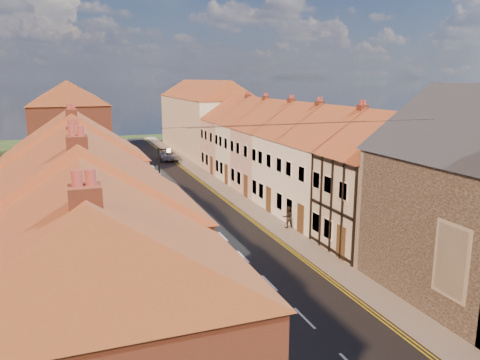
% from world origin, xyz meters
% --- Properties ---
extents(road, '(7.00, 90.00, 0.02)m').
position_xyz_m(road, '(0.00, 30.00, 0.01)').
color(road, black).
rests_on(road, ground).
extents(pavement_left, '(1.80, 90.00, 0.12)m').
position_xyz_m(pavement_left, '(-4.40, 30.00, 0.06)').
color(pavement_left, gray).
rests_on(pavement_left, ground).
extents(pavement_right, '(1.80, 90.00, 0.12)m').
position_xyz_m(pavement_right, '(4.40, 30.00, 0.06)').
color(pavement_right, gray).
rests_on(pavement_right, ground).
extents(cottage_r_tudor, '(8.30, 5.20, 9.00)m').
position_xyz_m(cottage_r_tudor, '(9.27, 12.70, 4.47)').
color(cottage_r_tudor, '#EDE4C7').
rests_on(cottage_r_tudor, ground).
extents(cottage_r_white_near, '(8.30, 6.00, 9.00)m').
position_xyz_m(cottage_r_white_near, '(9.30, 18.10, 4.47)').
color(cottage_r_white_near, white).
rests_on(cottage_r_white_near, ground).
extents(cottage_r_cream_mid, '(8.30, 5.20, 9.00)m').
position_xyz_m(cottage_r_cream_mid, '(9.30, 23.50, 4.48)').
color(cottage_r_cream_mid, white).
rests_on(cottage_r_cream_mid, ground).
extents(cottage_r_pink, '(8.30, 6.00, 9.00)m').
position_xyz_m(cottage_r_pink, '(9.30, 28.90, 4.47)').
color(cottage_r_pink, beige).
rests_on(cottage_r_pink, ground).
extents(cottage_r_white_far, '(8.30, 5.20, 9.00)m').
position_xyz_m(cottage_r_white_far, '(9.30, 34.30, 4.48)').
color(cottage_r_white_far, white).
rests_on(cottage_r_white_far, ground).
extents(cottage_r_cream_far, '(8.30, 6.00, 9.00)m').
position_xyz_m(cottage_r_cream_far, '(9.30, 39.70, 4.47)').
color(cottage_r_cream_far, beige).
rests_on(cottage_r_cream_far, ground).
extents(cottage_l_brick_near, '(8.30, 5.70, 8.80)m').
position_xyz_m(cottage_l_brick_near, '(-9.30, -0.25, 4.37)').
color(cottage_l_brick_near, brown).
rests_on(cottage_l_brick_near, ground).
extents(cottage_l_cream, '(8.30, 6.30, 9.10)m').
position_xyz_m(cottage_l_cream, '(-9.30, 5.55, 4.52)').
color(cottage_l_cream, brown).
rests_on(cottage_l_cream, ground).
extents(cottage_l_white, '(8.30, 6.90, 8.80)m').
position_xyz_m(cottage_l_white, '(-9.30, 11.95, 4.37)').
color(cottage_l_white, brown).
rests_on(cottage_l_white, ground).
extents(cottage_l_brick_mid, '(8.30, 5.70, 9.10)m').
position_xyz_m(cottage_l_brick_mid, '(-9.30, 18.05, 4.53)').
color(cottage_l_brick_mid, white).
rests_on(cottage_l_brick_mid, ground).
extents(cottage_l_pink, '(8.30, 6.30, 8.80)m').
position_xyz_m(cottage_l_pink, '(-9.30, 23.85, 4.37)').
color(cottage_l_pink, beige).
rests_on(cottage_l_pink, ground).
extents(block_right_far, '(8.30, 24.20, 10.50)m').
position_xyz_m(block_right_far, '(9.30, 55.00, 5.29)').
color(block_right_far, '#EDE4C7').
rests_on(block_right_far, ground).
extents(block_left_far, '(8.30, 24.20, 10.50)m').
position_xyz_m(block_left_far, '(-9.30, 50.00, 5.29)').
color(block_left_far, brown).
rests_on(block_left_far, ground).
extents(lamppost, '(0.88, 0.15, 6.00)m').
position_xyz_m(lamppost, '(-3.81, 20.00, 3.54)').
color(lamppost, black).
rests_on(lamppost, pavement_left).
extents(car_mid, '(2.36, 5.00, 1.58)m').
position_xyz_m(car_mid, '(-2.89, 24.00, 0.79)').
color(car_mid, '#A1A5A9').
rests_on(car_mid, ground).
extents(car_far, '(2.08, 4.79, 1.37)m').
position_xyz_m(car_far, '(-1.79, 45.05, 0.69)').
color(car_far, navy).
rests_on(car_far, ground).
extents(car_distant, '(2.24, 4.43, 1.20)m').
position_xyz_m(car_distant, '(-2.95, 55.80, 0.60)').
color(car_distant, silver).
rests_on(car_distant, ground).
extents(pedestrian_left, '(0.72, 0.53, 1.82)m').
position_xyz_m(pedestrian_left, '(-3.73, 8.27, 1.03)').
color(pedestrian_left, black).
rests_on(pedestrian_left, pavement_left).
extents(pedestrian_right, '(0.90, 0.77, 1.60)m').
position_xyz_m(pedestrian_right, '(4.94, 17.94, 0.92)').
color(pedestrian_right, black).
rests_on(pedestrian_right, pavement_right).
extents(car_distant_b, '(2.67, 5.01, 1.34)m').
position_xyz_m(car_distant_b, '(2.73, 50.00, 0.67)').
color(car_distant_b, '#A5A6AD').
rests_on(car_distant_b, ground).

